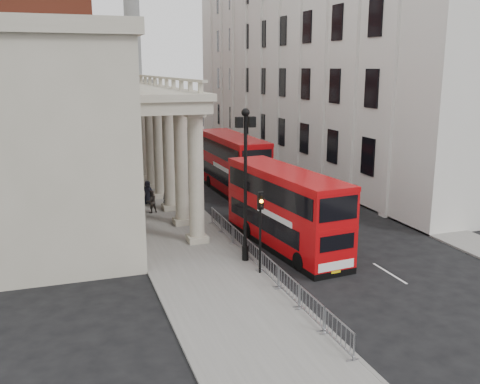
{
  "coord_description": "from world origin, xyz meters",
  "views": [
    {
      "loc": [
        -9.88,
        -22.29,
        10.51
      ],
      "look_at": [
        0.97,
        9.49,
        2.65
      ],
      "focal_mm": 40.0,
      "sensor_mm": 36.0,
      "label": 1
    }
  ],
  "objects_px": {
    "lamp_post_mid": "(180,138)",
    "monument_column": "(133,40)",
    "lamp_post_north": "(147,120)",
    "bus_near": "(285,207)",
    "bus_far": "(232,163)",
    "lamp_post_south": "(245,175)",
    "pedestrian_c": "(148,192)",
    "pedestrian_b": "(151,202)",
    "traffic_light": "(260,217)",
    "pedestrian_a": "(167,198)"
  },
  "relations": [
    {
      "from": "lamp_post_mid",
      "to": "monument_column",
      "type": "bearing_deg",
      "value": 84.76
    },
    {
      "from": "lamp_post_north",
      "to": "bus_near",
      "type": "bearing_deg",
      "value": -84.2
    },
    {
      "from": "bus_near",
      "to": "bus_far",
      "type": "bearing_deg",
      "value": 78.27
    },
    {
      "from": "lamp_post_south",
      "to": "lamp_post_north",
      "type": "xyz_separation_m",
      "value": [
        0.0,
        32.0,
        0.0
      ]
    },
    {
      "from": "monument_column",
      "to": "lamp_post_north",
      "type": "relative_size",
      "value": 6.51
    },
    {
      "from": "lamp_post_north",
      "to": "pedestrian_c",
      "type": "xyz_separation_m",
      "value": [
        -3.03,
        -17.75,
        -3.88
      ]
    },
    {
      "from": "monument_column",
      "to": "bus_far",
      "type": "distance_m",
      "value": 72.95
    },
    {
      "from": "lamp_post_north",
      "to": "bus_near",
      "type": "height_order",
      "value": "lamp_post_north"
    },
    {
      "from": "pedestrian_b",
      "to": "pedestrian_c",
      "type": "xyz_separation_m",
      "value": [
        0.17,
        2.74,
        0.08
      ]
    },
    {
      "from": "pedestrian_b",
      "to": "pedestrian_c",
      "type": "bearing_deg",
      "value": -107.85
    },
    {
      "from": "bus_far",
      "to": "lamp_post_south",
      "type": "bearing_deg",
      "value": -106.71
    },
    {
      "from": "lamp_post_south",
      "to": "traffic_light",
      "type": "xyz_separation_m",
      "value": [
        0.1,
        -2.02,
        -1.8
      ]
    },
    {
      "from": "pedestrian_b",
      "to": "pedestrian_c",
      "type": "relative_size",
      "value": 0.92
    },
    {
      "from": "monument_column",
      "to": "traffic_light",
      "type": "xyz_separation_m",
      "value": [
        -6.5,
        -90.02,
        -12.88
      ]
    },
    {
      "from": "bus_near",
      "to": "pedestrian_a",
      "type": "bearing_deg",
      "value": 110.02
    },
    {
      "from": "pedestrian_a",
      "to": "lamp_post_mid",
      "type": "bearing_deg",
      "value": 63.61
    },
    {
      "from": "lamp_post_mid",
      "to": "pedestrian_c",
      "type": "height_order",
      "value": "lamp_post_mid"
    },
    {
      "from": "monument_column",
      "to": "bus_far",
      "type": "height_order",
      "value": "monument_column"
    },
    {
      "from": "lamp_post_north",
      "to": "pedestrian_b",
      "type": "bearing_deg",
      "value": -98.9
    },
    {
      "from": "monument_column",
      "to": "lamp_post_south",
      "type": "height_order",
      "value": "monument_column"
    },
    {
      "from": "lamp_post_south",
      "to": "pedestrian_c",
      "type": "height_order",
      "value": "lamp_post_south"
    },
    {
      "from": "lamp_post_north",
      "to": "bus_far",
      "type": "relative_size",
      "value": 0.73
    },
    {
      "from": "monument_column",
      "to": "lamp_post_south",
      "type": "xyz_separation_m",
      "value": [
        -6.6,
        -88.0,
        -11.07
      ]
    },
    {
      "from": "lamp_post_south",
      "to": "pedestrian_c",
      "type": "xyz_separation_m",
      "value": [
        -3.03,
        14.25,
        -3.88
      ]
    },
    {
      "from": "lamp_post_north",
      "to": "pedestrian_c",
      "type": "relative_size",
      "value": 4.58
    },
    {
      "from": "bus_near",
      "to": "pedestrian_b",
      "type": "distance_m",
      "value": 11.75
    },
    {
      "from": "monument_column",
      "to": "lamp_post_mid",
      "type": "height_order",
      "value": "monument_column"
    },
    {
      "from": "pedestrian_a",
      "to": "bus_near",
      "type": "bearing_deg",
      "value": -64.42
    },
    {
      "from": "pedestrian_c",
      "to": "pedestrian_a",
      "type": "bearing_deg",
      "value": -42.31
    },
    {
      "from": "lamp_post_mid",
      "to": "pedestrian_c",
      "type": "distance_m",
      "value": 5.23
    },
    {
      "from": "bus_near",
      "to": "bus_far",
      "type": "height_order",
      "value": "bus_far"
    },
    {
      "from": "lamp_post_mid",
      "to": "lamp_post_north",
      "type": "xyz_separation_m",
      "value": [
        0.0,
        16.0,
        0.0
      ]
    },
    {
      "from": "lamp_post_mid",
      "to": "pedestrian_c",
      "type": "relative_size",
      "value": 4.58
    },
    {
      "from": "lamp_post_north",
      "to": "traffic_light",
      "type": "bearing_deg",
      "value": -89.83
    },
    {
      "from": "lamp_post_south",
      "to": "lamp_post_mid",
      "type": "distance_m",
      "value": 16.0
    },
    {
      "from": "pedestrian_c",
      "to": "bus_near",
      "type": "bearing_deg",
      "value": -42.69
    },
    {
      "from": "monument_column",
      "to": "pedestrian_c",
      "type": "distance_m",
      "value": 75.87
    },
    {
      "from": "bus_far",
      "to": "pedestrian_b",
      "type": "relative_size",
      "value": 6.86
    },
    {
      "from": "lamp_post_north",
      "to": "traffic_light",
      "type": "height_order",
      "value": "lamp_post_north"
    },
    {
      "from": "bus_near",
      "to": "lamp_post_mid",
      "type": "bearing_deg",
      "value": 96.28
    },
    {
      "from": "monument_column",
      "to": "pedestrian_a",
      "type": "xyz_separation_m",
      "value": [
        -8.54,
        -75.96,
        -15.01
      ]
    },
    {
      "from": "lamp_post_north",
      "to": "pedestrian_b",
      "type": "xyz_separation_m",
      "value": [
        -3.21,
        -20.49,
        -3.96
      ]
    },
    {
      "from": "pedestrian_b",
      "to": "pedestrian_a",
      "type": "bearing_deg",
      "value": -171.56
    },
    {
      "from": "lamp_post_north",
      "to": "bus_far",
      "type": "bearing_deg",
      "value": -73.72
    },
    {
      "from": "lamp_post_south",
      "to": "bus_near",
      "type": "relative_size",
      "value": 0.76
    },
    {
      "from": "pedestrian_c",
      "to": "lamp_post_north",
      "type": "bearing_deg",
      "value": 101.66
    },
    {
      "from": "monument_column",
      "to": "pedestrian_b",
      "type": "distance_m",
      "value": 78.57
    },
    {
      "from": "monument_column",
      "to": "lamp_post_mid",
      "type": "bearing_deg",
      "value": -95.24
    },
    {
      "from": "traffic_light",
      "to": "lamp_post_south",
      "type": "bearing_deg",
      "value": 92.84
    },
    {
      "from": "bus_far",
      "to": "pedestrian_b",
      "type": "height_order",
      "value": "bus_far"
    }
  ]
}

